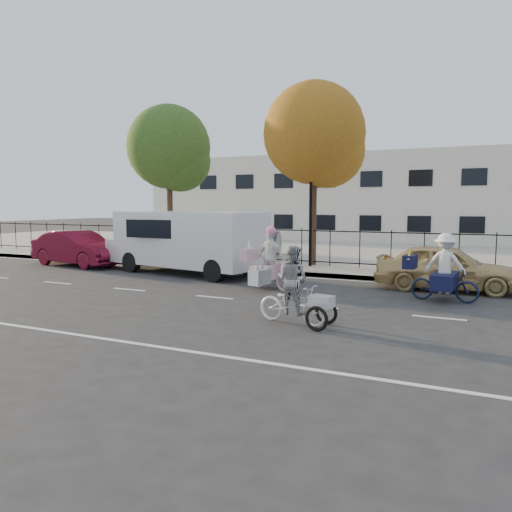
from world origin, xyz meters
The scene contains 20 objects.
ground centered at (0.00, 0.00, 0.00)m, with size 120.00×120.00×0.00m, color #333334.
road_markings centered at (0.00, 0.00, 0.01)m, with size 60.00×9.52×0.01m, color silver, non-canonical shape.
curb centered at (0.00, 5.05, 0.07)m, with size 60.00×0.10×0.15m, color #A8A399.
sidewalk centered at (0.00, 6.10, 0.07)m, with size 60.00×2.20×0.15m, color #A8A399.
parking_lot centered at (0.00, 15.00, 0.07)m, with size 60.00×15.60×0.15m, color #A8A399.
iron_fence centered at (0.00, 7.20, 0.90)m, with size 58.00×0.06×1.50m, color black, non-canonical shape.
building centered at (0.00, 25.00, 3.00)m, with size 34.00×10.00×6.00m, color silver.
lamppost centered at (0.50, 6.80, 3.11)m, with size 0.36×0.36×4.33m.
street_sign centered at (-1.85, 6.80, 1.42)m, with size 0.85×0.06×1.80m.
zebra_trike centered at (3.10, -1.93, 0.67)m, with size 2.03×0.97×1.73m.
unicorn_bike centered at (0.92, 1.85, 0.73)m, with size 1.99×1.44×1.97m.
bull_bike centered at (5.90, 2.18, 0.74)m, with size 2.00×1.38×1.85m.
white_van centered at (-3.41, 3.80, 1.29)m, with size 6.93×3.32×2.34m.
red_sedan centered at (-8.90, 3.86, 0.74)m, with size 1.57×4.51×1.49m, color #5E0A1E.
gold_sedan centered at (5.82, 4.04, 0.71)m, with size 1.68×4.18×1.42m, color tan.
pedestrian centered at (-3.69, 6.39, 0.92)m, with size 0.56×0.37×1.54m, color black.
lot_car_b centered at (-9.18, 9.83, 0.77)m, with size 2.07×4.48×1.25m, color silver.
lot_car_c centered at (-2.73, 9.62, 0.73)m, with size 1.23×3.53×1.16m, color #54585C.
tree_west centered at (-7.04, 8.26, 5.15)m, with size 4.02×4.02×7.36m.
tree_mid centered at (0.58, 7.36, 5.24)m, with size 4.09×4.09×7.49m.
Camera 1 is at (6.98, -12.06, 2.64)m, focal length 35.00 mm.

